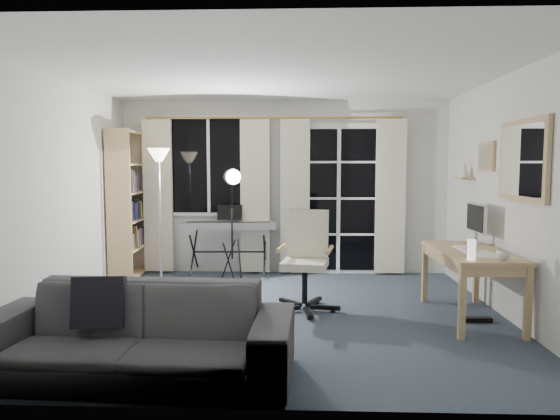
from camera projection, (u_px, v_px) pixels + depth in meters
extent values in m
cube|color=#384252|center=(279.00, 315.00, 5.07)|extent=(4.50, 4.00, 0.02)
cube|color=white|center=(209.00, 166.00, 6.94)|extent=(1.20, 0.06, 1.40)
cube|color=black|center=(209.00, 166.00, 6.91)|extent=(1.10, 0.02, 1.30)
cube|color=white|center=(209.00, 166.00, 6.90)|extent=(0.04, 0.03, 1.30)
cube|color=white|center=(338.00, 200.00, 6.92)|extent=(1.32, 0.06, 2.11)
cube|color=black|center=(317.00, 200.00, 6.90)|extent=(0.55, 0.02, 1.95)
cube|color=black|center=(360.00, 200.00, 6.88)|extent=(0.55, 0.02, 1.95)
cube|color=white|center=(339.00, 200.00, 6.88)|extent=(0.05, 0.04, 2.05)
cube|color=white|center=(338.00, 234.00, 6.92)|extent=(1.15, 0.03, 0.03)
cube|color=white|center=(339.00, 198.00, 6.88)|extent=(1.15, 0.03, 0.03)
cube|color=white|center=(339.00, 162.00, 6.83)|extent=(1.15, 0.03, 0.03)
cylinder|color=gold|center=(273.00, 118.00, 6.77)|extent=(3.50, 0.03, 0.03)
cube|color=beige|center=(158.00, 196.00, 6.91)|extent=(0.40, 0.07, 2.10)
cube|color=beige|center=(255.00, 196.00, 6.86)|extent=(0.40, 0.07, 2.10)
cube|color=beige|center=(295.00, 196.00, 6.84)|extent=(0.40, 0.07, 2.10)
cube|color=beige|center=(390.00, 197.00, 6.79)|extent=(0.40, 0.07, 2.10)
cube|color=tan|center=(119.00, 207.00, 6.27)|extent=(0.32, 0.05, 1.97)
cube|color=tan|center=(138.00, 202.00, 7.15)|extent=(0.32, 0.05, 1.97)
cube|color=tan|center=(118.00, 204.00, 6.71)|extent=(0.07, 0.89, 1.97)
cube|color=tan|center=(131.00, 274.00, 6.80)|extent=(0.36, 0.90, 0.02)
cube|color=tan|center=(130.00, 248.00, 6.77)|extent=(0.36, 0.90, 0.02)
cube|color=tan|center=(129.00, 220.00, 6.73)|extent=(0.36, 0.90, 0.02)
cube|color=tan|center=(128.00, 193.00, 6.70)|extent=(0.36, 0.90, 0.02)
cube|color=tan|center=(128.00, 165.00, 6.67)|extent=(0.36, 0.90, 0.02)
cube|color=tan|center=(127.00, 133.00, 6.63)|extent=(0.36, 0.90, 0.02)
cube|color=beige|center=(123.00, 241.00, 6.39)|extent=(0.22, 0.07, 0.25)
cube|color=#A17B43|center=(125.00, 242.00, 6.49)|extent=(0.22, 0.05, 0.20)
cube|color=#2B2B2B|center=(127.00, 240.00, 6.57)|extent=(0.22, 0.05, 0.23)
cube|color=#A17B43|center=(129.00, 237.00, 6.64)|extent=(0.22, 0.05, 0.29)
cube|color=beige|center=(130.00, 239.00, 6.72)|extent=(0.22, 0.06, 0.23)
cube|color=#CF813B|center=(132.00, 237.00, 6.81)|extent=(0.22, 0.05, 0.24)
cube|color=#3F39AC|center=(134.00, 236.00, 6.88)|extent=(0.22, 0.06, 0.24)
cube|color=#A17B43|center=(136.00, 236.00, 6.97)|extent=(0.22, 0.04, 0.23)
cube|color=#CF813B|center=(137.00, 235.00, 7.04)|extent=(0.22, 0.06, 0.23)
cube|color=#2B2B2B|center=(139.00, 233.00, 7.13)|extent=(0.22, 0.04, 0.26)
cube|color=#3F39AC|center=(122.00, 212.00, 6.36)|extent=(0.22, 0.04, 0.27)
cube|color=#2B2B2B|center=(124.00, 212.00, 6.43)|extent=(0.22, 0.07, 0.26)
cube|color=#2B2B2B|center=(126.00, 212.00, 6.53)|extent=(0.22, 0.05, 0.23)
cube|color=#3F39AC|center=(128.00, 212.00, 6.60)|extent=(0.22, 0.04, 0.21)
cube|color=#3F39AC|center=(129.00, 211.00, 6.67)|extent=(0.22, 0.05, 0.23)
cube|color=#2B2B2B|center=(131.00, 209.00, 6.74)|extent=(0.22, 0.04, 0.27)
cube|color=#2B2B2B|center=(132.00, 211.00, 6.82)|extent=(0.22, 0.06, 0.21)
cube|color=#B9C94B|center=(134.00, 210.00, 6.90)|extent=(0.22, 0.05, 0.23)
cube|color=#A17B43|center=(136.00, 209.00, 6.98)|extent=(0.22, 0.04, 0.24)
cube|color=#2B2B2B|center=(137.00, 209.00, 7.05)|extent=(0.22, 0.04, 0.23)
cube|color=#CF813B|center=(121.00, 182.00, 6.32)|extent=(0.22, 0.05, 0.28)
cube|color=#2B2B2B|center=(123.00, 185.00, 6.40)|extent=(0.22, 0.04, 0.21)
cube|color=beige|center=(125.00, 181.00, 6.46)|extent=(0.22, 0.04, 0.29)
cube|color=beige|center=(126.00, 182.00, 6.54)|extent=(0.22, 0.04, 0.27)
cube|color=#A17B43|center=(128.00, 184.00, 6.61)|extent=(0.22, 0.04, 0.22)
cube|color=#3F39AC|center=(130.00, 183.00, 6.68)|extent=(0.22, 0.05, 0.23)
cylinder|color=#B2B2B7|center=(162.00, 285.00, 6.21)|extent=(0.29, 0.29, 0.03)
cylinder|color=#B2B2B7|center=(160.00, 221.00, 6.14)|extent=(0.03, 0.03, 1.59)
cone|color=#FFE5B2|center=(159.00, 155.00, 6.07)|extent=(0.32, 0.32, 0.16)
cylinder|color=black|center=(194.00, 252.00, 6.76)|extent=(0.05, 0.60, 0.55)
cylinder|color=black|center=(194.00, 252.00, 6.76)|extent=(0.05, 0.60, 0.55)
cylinder|color=black|center=(265.00, 252.00, 6.76)|extent=(0.05, 0.60, 0.55)
cylinder|color=black|center=(265.00, 252.00, 6.76)|extent=(0.05, 0.60, 0.55)
cylinder|color=black|center=(229.00, 252.00, 6.76)|extent=(0.96, 0.06, 0.02)
cube|color=silver|center=(229.00, 225.00, 6.72)|extent=(1.26, 0.36, 0.09)
cube|color=white|center=(228.00, 223.00, 6.64)|extent=(1.16, 0.17, 0.01)
cube|color=black|center=(229.00, 222.00, 6.68)|extent=(1.12, 0.12, 0.01)
cube|color=black|center=(230.00, 212.00, 6.81)|extent=(0.34, 0.08, 0.21)
cylinder|color=black|center=(240.00, 264.00, 6.29)|extent=(0.09, 0.22, 0.60)
cylinder|color=black|center=(227.00, 263.00, 6.32)|extent=(0.23, 0.06, 0.60)
cylinder|color=black|center=(230.00, 266.00, 6.16)|extent=(0.16, 0.19, 0.60)
cylinder|color=black|center=(232.00, 218.00, 6.20)|extent=(0.03, 0.03, 1.03)
cylinder|color=silver|center=(232.00, 177.00, 6.12)|extent=(0.22, 0.17, 0.20)
cylinder|color=white|center=(233.00, 177.00, 6.06)|extent=(0.17, 0.07, 0.17)
cube|color=black|center=(325.00, 308.00, 5.13)|extent=(0.32, 0.10, 0.04)
cylinder|color=black|center=(333.00, 310.00, 5.12)|extent=(0.06, 0.06, 0.05)
cube|color=black|center=(314.00, 302.00, 5.36)|extent=(0.19, 0.30, 0.04)
cylinder|color=black|center=(317.00, 302.00, 5.43)|extent=(0.06, 0.06, 0.05)
cube|color=black|center=(290.00, 302.00, 5.33)|extent=(0.25, 0.26, 0.04)
cylinder|color=black|center=(285.00, 303.00, 5.39)|extent=(0.06, 0.06, 0.05)
cube|color=black|center=(286.00, 309.00, 5.09)|extent=(0.30, 0.18, 0.04)
cylinder|color=black|center=(279.00, 312.00, 5.06)|extent=(0.06, 0.06, 0.05)
cube|color=black|center=(308.00, 312.00, 4.96)|extent=(0.09, 0.32, 0.04)
cylinder|color=black|center=(309.00, 317.00, 4.89)|extent=(0.06, 0.06, 0.05)
cylinder|color=black|center=(305.00, 285.00, 5.16)|extent=(0.07, 0.07, 0.39)
cube|color=#EBE3C5|center=(305.00, 264.00, 5.14)|extent=(0.52, 0.52, 0.08)
cube|color=#EBE3C5|center=(308.00, 233.00, 5.32)|extent=(0.44, 0.19, 0.51)
cube|color=black|center=(309.00, 231.00, 5.36)|extent=(0.42, 0.16, 0.47)
cylinder|color=tan|center=(281.00, 248.00, 5.19)|extent=(0.11, 0.39, 0.04)
cylinder|color=tan|center=(330.00, 250.00, 5.09)|extent=(0.11, 0.39, 0.04)
cube|color=tan|center=(471.00, 252.00, 4.85)|extent=(0.65, 1.28, 0.04)
cube|color=tan|center=(471.00, 259.00, 4.85)|extent=(0.62, 1.24, 0.09)
cube|color=tan|center=(462.00, 303.00, 4.29)|extent=(0.06, 0.06, 0.64)
cube|color=tan|center=(528.00, 304.00, 4.27)|extent=(0.06, 0.06, 0.64)
cube|color=tan|center=(425.00, 273.00, 5.48)|extent=(0.06, 0.06, 0.64)
cube|color=tan|center=(476.00, 273.00, 5.47)|extent=(0.06, 0.06, 0.64)
cube|color=silver|center=(476.00, 243.00, 5.28)|extent=(0.16, 0.11, 0.01)
cube|color=silver|center=(476.00, 231.00, 5.27)|extent=(0.04, 0.03, 0.20)
cube|color=silver|center=(477.00, 218.00, 5.26)|extent=(0.04, 0.49, 0.31)
cube|color=black|center=(475.00, 218.00, 5.26)|extent=(0.02, 0.45, 0.27)
cube|color=white|center=(465.00, 249.00, 4.88)|extent=(0.13, 0.38, 0.02)
cube|color=white|center=(470.00, 254.00, 4.61)|extent=(0.06, 0.09, 0.02)
cube|color=white|center=(481.00, 253.00, 4.70)|extent=(0.24, 0.30, 0.01)
cube|color=white|center=(486.00, 256.00, 4.52)|extent=(0.20, 0.15, 0.00)
cube|color=black|center=(470.00, 252.00, 4.43)|extent=(0.05, 0.04, 0.11)
cylinder|color=white|center=(471.00, 250.00, 4.33)|extent=(0.07, 0.07, 0.18)
cube|color=black|center=(477.00, 320.00, 4.80)|extent=(0.27, 0.08, 0.05)
imported|color=silver|center=(503.00, 254.00, 4.34)|extent=(0.11, 0.09, 0.11)
cube|color=tan|center=(523.00, 160.00, 4.50)|extent=(0.04, 0.94, 0.74)
cube|color=white|center=(521.00, 160.00, 4.50)|extent=(0.01, 0.84, 0.64)
cube|color=tan|center=(486.00, 157.00, 5.39)|extent=(0.03, 0.42, 0.32)
cube|color=teal|center=(485.00, 157.00, 5.39)|extent=(0.00, 0.36, 0.26)
cube|color=tan|center=(464.00, 178.00, 5.91)|extent=(0.16, 0.30, 0.02)
cone|color=#EBE3C5|center=(464.00, 171.00, 5.90)|extent=(0.12, 0.12, 0.15)
imported|color=#303032|center=(136.00, 318.00, 3.52)|extent=(2.23, 0.74, 0.86)
cube|color=black|center=(99.00, 302.00, 3.64)|extent=(0.39, 0.25, 0.39)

